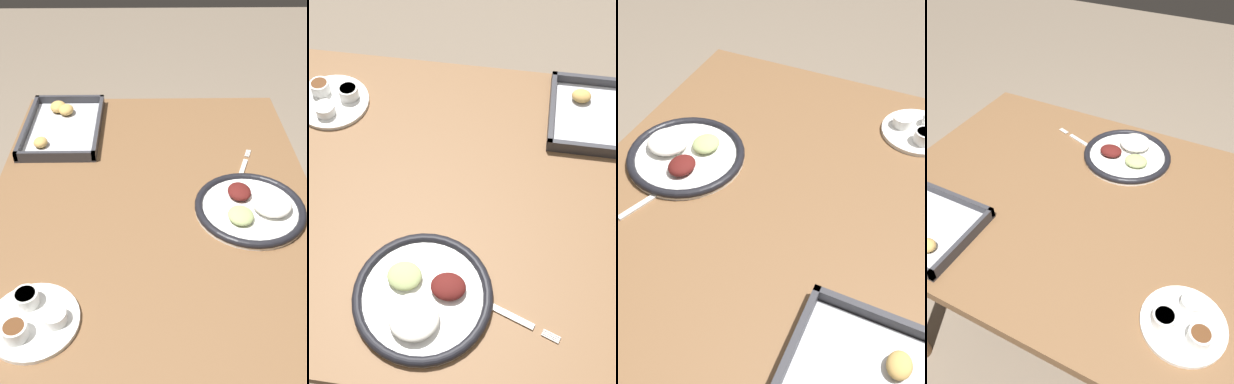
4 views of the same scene
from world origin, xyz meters
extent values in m
plane|color=#7A6B59|center=(0.00, 0.00, 0.00)|extent=(8.00, 8.00, 0.00)
cube|color=brown|center=(0.00, 0.00, 0.73)|extent=(1.08, 0.84, 0.03)
cylinder|color=brown|center=(-0.49, 0.37, 0.36)|extent=(0.06, 0.06, 0.71)
cylinder|color=white|center=(-0.06, -0.24, 0.75)|extent=(0.27, 0.27, 0.01)
torus|color=black|center=(-0.06, -0.24, 0.76)|extent=(0.27, 0.27, 0.02)
ellipsoid|color=white|center=(-0.07, -0.29, 0.77)|extent=(0.10, 0.10, 0.03)
ellipsoid|color=#511614|center=(-0.01, -0.22, 0.77)|extent=(0.07, 0.06, 0.03)
ellipsoid|color=#9EAD6B|center=(-0.10, -0.21, 0.77)|extent=(0.07, 0.06, 0.02)
cube|color=silver|center=(0.09, -0.24, 0.75)|extent=(0.14, 0.06, 0.00)
cylinder|color=silver|center=(0.19, -0.28, 0.75)|extent=(0.03, 0.01, 0.00)
cylinder|color=silver|center=(0.19, -0.28, 0.75)|extent=(0.03, 0.01, 0.00)
cylinder|color=silver|center=(0.19, -0.28, 0.75)|extent=(0.03, 0.01, 0.00)
cylinder|color=silver|center=(0.19, -0.27, 0.75)|extent=(0.03, 0.01, 0.00)
cylinder|color=white|center=(-0.38, 0.24, 0.75)|extent=(0.18, 0.18, 0.01)
cylinder|color=silver|center=(-0.38, 0.19, 0.77)|extent=(0.05, 0.05, 0.03)
cylinder|color=#B22819|center=(-0.38, 0.19, 0.78)|extent=(0.04, 0.04, 0.01)
cylinder|color=silver|center=(-0.34, 0.25, 0.77)|extent=(0.05, 0.05, 0.03)
cylinder|color=#51992D|center=(-0.34, 0.25, 0.78)|extent=(0.04, 0.04, 0.01)
cylinder|color=silver|center=(-0.41, 0.26, 0.77)|extent=(0.05, 0.05, 0.03)
cylinder|color=#593319|center=(-0.41, 0.26, 0.78)|extent=(0.04, 0.04, 0.01)
cube|color=#333338|center=(0.16, 0.28, 0.76)|extent=(0.01, 0.23, 0.03)
ellipsoid|color=tan|center=(0.23, 0.33, 0.77)|extent=(0.05, 0.04, 0.03)
camera|label=1|loc=(-0.89, 0.01, 1.49)|focal=42.00mm
camera|label=2|loc=(0.07, -0.63, 1.72)|focal=50.00mm
camera|label=3|loc=(0.57, 0.27, 1.45)|focal=42.00mm
camera|label=4|loc=(-0.36, 0.67, 1.47)|focal=35.00mm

